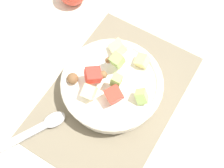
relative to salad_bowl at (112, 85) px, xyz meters
name	(u,v)px	position (x,y,z in m)	size (l,w,h in m)	color
ground_plane	(113,96)	(0.01, 0.01, -0.04)	(2.40, 2.40, 0.00)	silver
placemat	(113,96)	(0.01, 0.01, -0.04)	(0.44, 0.30, 0.01)	#756B56
salad_bowl	(112,85)	(0.00, 0.00, 0.00)	(0.25, 0.25, 0.11)	white
serving_spoon	(37,129)	(0.18, -0.10, -0.03)	(0.20, 0.13, 0.01)	#B7B7BC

